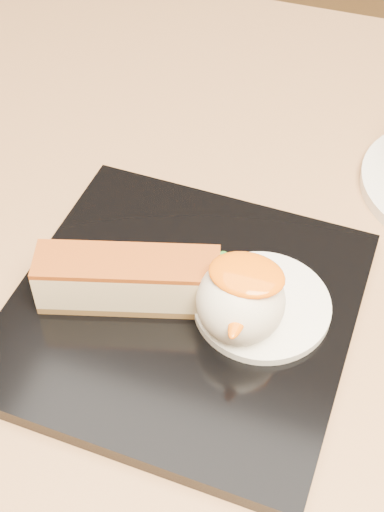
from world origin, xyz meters
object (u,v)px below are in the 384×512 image
(cheesecake, at_px, (128,280))
(table, at_px, (247,414))
(ice_cream_scoop, at_px, (241,301))
(dessert_plate, at_px, (182,311))

(cheesecake, bearing_deg, table, 7.91)
(cheesecake, height_order, ice_cream_scoop, ice_cream_scoop)
(table, relative_size, dessert_plate, 3.64)
(dessert_plate, distance_m, ice_cream_scoop, 0.05)
(ice_cream_scoop, bearing_deg, table, 81.69)
(table, height_order, cheesecake, cheesecake)
(dessert_plate, xyz_separation_m, ice_cream_scoop, (0.04, -0.00, 0.03))
(dessert_plate, bearing_deg, ice_cream_scoop, -7.13)
(table, bearing_deg, ice_cream_scoop, -98.31)
(table, relative_size, cheesecake, 6.58)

